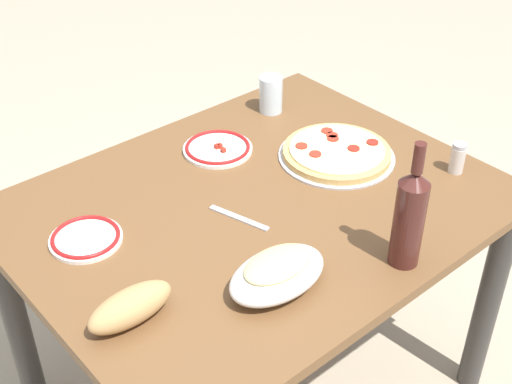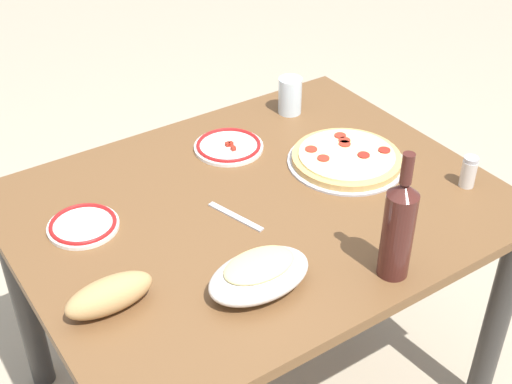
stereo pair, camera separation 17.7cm
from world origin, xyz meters
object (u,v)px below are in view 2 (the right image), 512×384
water_glass (290,96)px  bread_loaf (109,295)px  dining_table (256,238)px  pepperoni_pizza (346,158)px  side_plate_far (229,146)px  baked_pasta_dish (259,273)px  spice_shaker (469,172)px  side_plate_near (83,225)px  wine_bottle (398,227)px

water_glass → bread_loaf: bearing=30.6°
dining_table → pepperoni_pizza: size_ratio=3.68×
water_glass → side_plate_far: (0.27, 0.08, -0.05)m
pepperoni_pizza → bread_loaf: bearing=11.7°
baked_pasta_dish → spice_shaker: (-0.67, -0.02, 0.00)m
dining_table → baked_pasta_dish: 0.36m
baked_pasta_dish → side_plate_near: 0.48m
water_glass → bread_loaf: (0.82, 0.48, -0.02)m
dining_table → water_glass: 0.52m
dining_table → baked_pasta_dish: (0.17, 0.27, 0.16)m
baked_pasta_dish → side_plate_far: (-0.25, -0.53, -0.03)m
wine_bottle → side_plate_near: wine_bottle is taller
wine_bottle → side_plate_far: bearing=-87.8°
pepperoni_pizza → wine_bottle: 0.47m
pepperoni_pizza → bread_loaf: bread_loaf is taller
side_plate_near → dining_table: bearing=160.8°
wine_bottle → dining_table: bearing=-75.3°
water_glass → spice_shaker: water_glass is taller
water_glass → wine_bottle: bearing=71.3°
side_plate_far → bread_loaf: (0.54, 0.40, 0.03)m
bread_loaf → baked_pasta_dish: bearing=157.6°
side_plate_far → spice_shaker: size_ratio=2.28×
side_plate_near → bread_loaf: 0.30m
side_plate_near → side_plate_far: size_ratio=0.88×
spice_shaker → wine_bottle: bearing=20.0°
pepperoni_pizza → bread_loaf: 0.79m
pepperoni_pizza → side_plate_far: (0.23, -0.24, -0.01)m
pepperoni_pizza → water_glass: size_ratio=2.85×
baked_pasta_dish → bread_loaf: bearing=-22.4°
side_plate_far → spice_shaker: 0.66m
wine_bottle → bread_loaf: 0.63m
water_glass → side_plate_far: 0.29m
side_plate_far → bread_loaf: 0.68m
bread_loaf → wine_bottle: bearing=156.7°
pepperoni_pizza → bread_loaf: size_ratio=1.68×
wine_bottle → water_glass: size_ratio=2.74×
water_glass → spice_shaker: 0.60m
spice_shaker → dining_table: bearing=-26.3°
dining_table → bread_loaf: (0.47, 0.15, 0.16)m
side_plate_far → side_plate_near: bearing=13.2°
dining_table → side_plate_near: side_plate_near is taller
pepperoni_pizza → baked_pasta_dish: baked_pasta_dish is taller
side_plate_far → spice_shaker: bearing=130.0°
dining_table → spice_shaker: size_ratio=13.81×
dining_table → pepperoni_pizza: 0.34m
wine_bottle → bread_loaf: size_ratio=1.61×
bread_loaf → spice_shaker: size_ratio=2.24×
water_glass → baked_pasta_dish: bearing=49.2°
side_plate_far → bread_loaf: bread_loaf is taller
side_plate_near → pepperoni_pizza: bearing=169.8°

